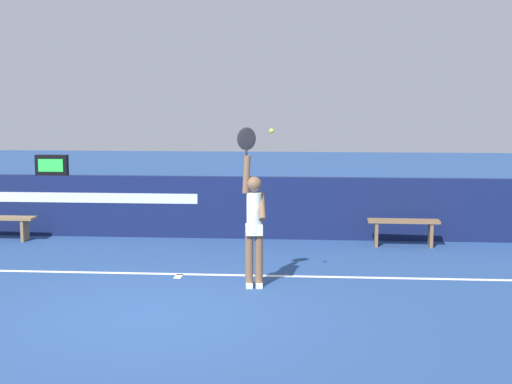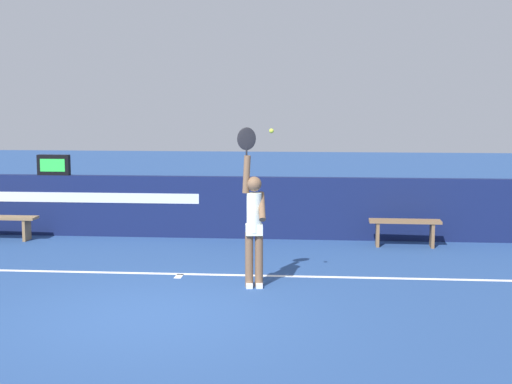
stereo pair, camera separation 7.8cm
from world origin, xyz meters
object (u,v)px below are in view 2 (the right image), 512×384
tennis_player (254,221)px  tennis_ball (271,131)px  courtside_bench_near (405,227)px  speed_display (54,165)px

tennis_player → tennis_ball: (0.28, -0.25, 1.38)m
tennis_player → courtside_bench_near: bearing=51.8°
tennis_ball → courtside_bench_near: size_ratio=0.05×
speed_display → courtside_bench_near: 7.27m
speed_display → tennis_player: size_ratio=0.28×
speed_display → tennis_player: 6.03m
speed_display → tennis_ball: 6.46m
speed_display → tennis_ball: tennis_ball is taller
tennis_player → tennis_ball: 1.43m
tennis_ball → tennis_player: bearing=137.8°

